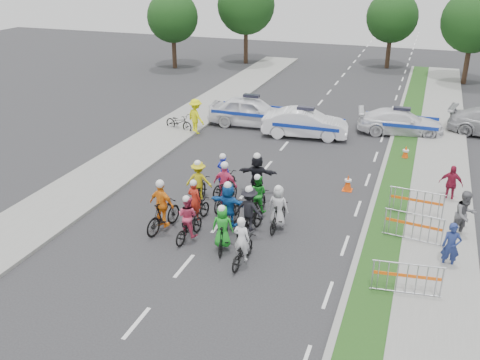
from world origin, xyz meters
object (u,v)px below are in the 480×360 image
(spectator_1, at_px, (465,215))
(cone_1, at_px, (405,153))
(spectator_2, at_px, (451,184))
(rider_7, at_px, (278,212))
(rider_9, at_px, (226,190))
(rider_12, at_px, (224,181))
(rider_6, at_px, (195,208))
(tree_4, at_px, (392,17))
(rider_1, at_px, (223,232))
(police_car_2, at_px, (400,122))
(spectator_0, at_px, (451,246))
(rider_2, at_px, (188,223))
(parked_bike, at_px, (179,122))
(rider_0, at_px, (242,248))
(rider_3, at_px, (163,211))
(rider_10, at_px, (199,186))
(rider_5, at_px, (229,209))
(barrier_0, at_px, (407,280))
(tree_0, at_px, (173,17))
(police_car_1, at_px, (305,123))
(cone_0, at_px, (348,183))
(barrier_2, at_px, (416,204))
(rider_8, at_px, (258,200))
(tree_3, at_px, (246,5))
(tree_1, at_px, (474,21))
(barrier_1, at_px, (413,228))
(rider_4, at_px, (249,215))
(police_car_0, at_px, (251,111))

(spectator_1, bearing_deg, cone_1, 73.01)
(spectator_1, height_order, spectator_2, spectator_1)
(rider_7, height_order, rider_9, rider_9)
(rider_12, bearing_deg, rider_6, 97.34)
(rider_12, xyz_separation_m, tree_4, (3.78, 28.49, 3.59))
(rider_1, xyz_separation_m, rider_12, (-1.58, 4.15, -0.07))
(police_car_2, height_order, spectator_0, spectator_0)
(rider_2, relative_size, spectator_1, 0.98)
(parked_bike, bearing_deg, tree_4, -8.89)
(rider_9, distance_m, rider_12, 1.33)
(rider_0, height_order, rider_12, rider_12)
(spectator_1, bearing_deg, tree_4, 65.08)
(rider_3, bearing_deg, rider_10, -86.25)
(rider_5, xyz_separation_m, barrier_0, (6.23, -2.11, -0.23))
(rider_6, bearing_deg, tree_4, -86.54)
(police_car_2, height_order, tree_0, tree_0)
(rider_9, bearing_deg, rider_7, 165.45)
(rider_2, relative_size, police_car_1, 0.38)
(rider_0, relative_size, spectator_2, 1.09)
(rider_6, height_order, rider_7, rider_6)
(spectator_0, height_order, cone_0, spectator_0)
(police_car_2, xyz_separation_m, barrier_2, (1.31, -10.14, -0.10))
(spectator_2, bearing_deg, tree_0, 144.95)
(rider_1, xyz_separation_m, rider_8, (0.29, 2.82, -0.03))
(rider_0, bearing_deg, rider_10, -47.57)
(rider_3, distance_m, tree_3, 31.24)
(rider_1, bearing_deg, barrier_2, -152.80)
(rider_1, xyz_separation_m, tree_1, (8.20, 28.64, 3.87))
(rider_5, relative_size, rider_9, 0.96)
(rider_1, height_order, cone_1, rider_1)
(rider_1, bearing_deg, spectator_2, -148.30)
(rider_7, relative_size, rider_12, 0.94)
(tree_1, bearing_deg, rider_5, -107.40)
(rider_5, bearing_deg, rider_6, 2.85)
(spectator_1, distance_m, tree_0, 32.26)
(police_car_1, height_order, spectator_1, spectator_1)
(rider_8, xyz_separation_m, parked_bike, (-7.29, 8.37, -0.16))
(spectator_0, relative_size, parked_bike, 0.86)
(rider_2, xyz_separation_m, cone_0, (4.52, 5.96, -0.30))
(rider_2, bearing_deg, cone_0, -120.31)
(rider_8, height_order, cone_1, rider_8)
(rider_0, xyz_separation_m, barrier_1, (5.02, 3.19, -0.00))
(barrier_0, relative_size, tree_0, 0.32)
(rider_0, distance_m, rider_4, 1.98)
(police_car_1, height_order, parked_bike, police_car_1)
(rider_12, height_order, police_car_0, rider_12)
(tree_3, bearing_deg, cone_1, -53.09)
(parked_bike, xyz_separation_m, tree_0, (-7.81, 15.45, 3.71))
(rider_4, distance_m, rider_10, 3.19)
(rider_6, bearing_deg, rider_9, -102.18)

